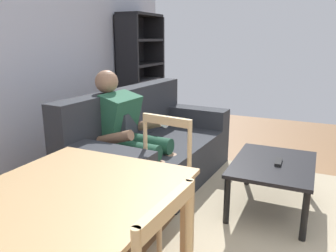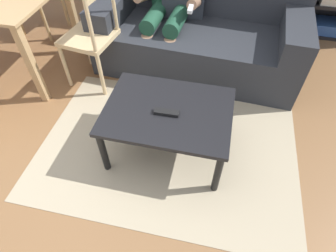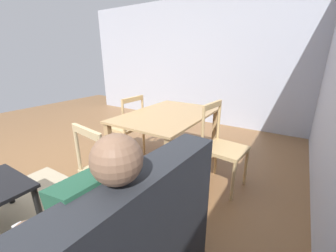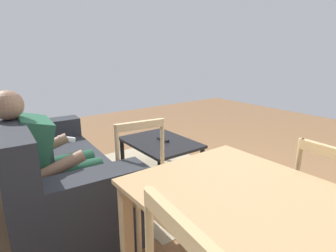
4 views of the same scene
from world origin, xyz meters
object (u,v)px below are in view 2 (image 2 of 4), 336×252
object	(u,v)px
dining_chair_facing_couch	(92,38)
coffee_table	(168,115)
person_lounging	(170,1)
couch	(199,32)
tv_remote	(167,112)

from	to	relation	value
dining_chair_facing_couch	coffee_table	bearing A→B (deg)	-39.25
person_lounging	coffee_table	xyz separation A→B (m)	(0.27, -1.25, -0.23)
couch	dining_chair_facing_couch	distance (m)	1.04
couch	dining_chair_facing_couch	bearing A→B (deg)	-150.48
person_lounging	tv_remote	size ratio (longest dim) A/B	6.84
couch	tv_remote	distance (m)	1.25
person_lounging	tv_remote	bearing A→B (deg)	-78.38
couch	person_lounging	bearing A→B (deg)	172.74
couch	dining_chair_facing_couch	xyz separation A→B (m)	(-0.90, -0.51, 0.11)
coffee_table	dining_chair_facing_couch	distance (m)	1.11
couch	dining_chair_facing_couch	world-z (taller)	couch
person_lounging	dining_chair_facing_couch	bearing A→B (deg)	-136.98
person_lounging	dining_chair_facing_couch	world-z (taller)	person_lounging
person_lounging	coffee_table	bearing A→B (deg)	-77.97
tv_remote	dining_chair_facing_couch	xyz separation A→B (m)	(-0.85, 0.74, 0.02)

